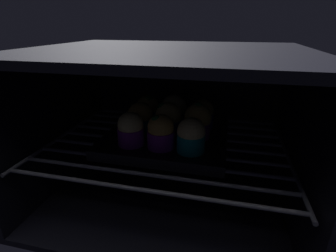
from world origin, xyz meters
The scene contains 12 objects.
oven_cavity centered at (0.00, 26.25, 17.00)cm, with size 59.00×47.00×37.00cm.
oven_rack centered at (0.00, 22.00, 13.60)cm, with size 54.80×42.00×0.80cm.
baking_tray centered at (0.00, 23.20, 14.70)cm, with size 27.93×27.93×2.20cm.
muffin_row0_col0 centered at (-6.83, 16.54, 18.68)cm, with size 5.94×5.94×7.47cm.
muffin_row0_col1 centered at (-0.07, 16.50, 18.78)cm, with size 5.94×5.94×7.59cm.
muffin_row0_col2 centered at (6.56, 16.24, 18.70)cm, with size 5.94×5.94×7.42cm.
muffin_row1_col0 centered at (-6.80, 23.10, 18.89)cm, with size 6.11×6.11×7.73cm.
muffin_row1_col1 centered at (-0.15, 23.50, 19.13)cm, with size 6.23×6.23×8.02cm.
muffin_row1_col2 centered at (7.02, 23.58, 19.24)cm, with size 6.36×6.36×8.65cm.
muffin_row2_col0 centered at (-7.10, 29.84, 18.90)cm, with size 5.94×5.94×7.90cm.
muffin_row2_col1 centered at (0.14, 30.06, 19.13)cm, with size 6.49×6.49×8.16cm.
muffin_row2_col2 centered at (7.33, 30.29, 18.65)cm, with size 5.94×5.94×7.41cm.
Camera 1 is at (12.89, -31.29, 40.25)cm, focal length 27.03 mm.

